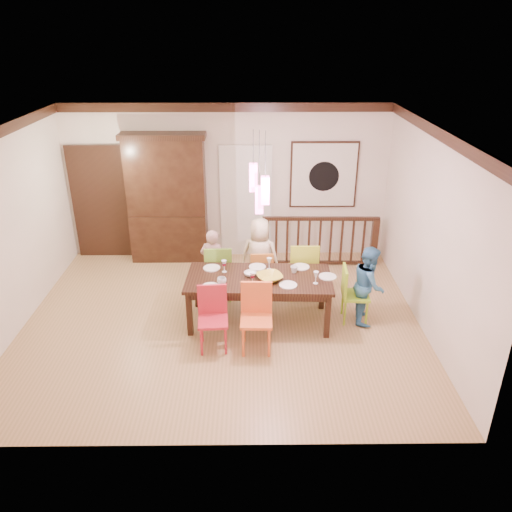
{
  "coord_description": "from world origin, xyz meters",
  "views": [
    {
      "loc": [
        0.45,
        -6.54,
        4.15
      ],
      "look_at": [
        0.52,
        0.25,
        0.98
      ],
      "focal_mm": 35.0,
      "sensor_mm": 36.0,
      "label": 1
    }
  ],
  "objects_px": {
    "china_hutch": "(167,199)",
    "balustrade": "(320,240)",
    "chair_far_left": "(219,267)",
    "person_far_left": "(213,263)",
    "person_far_mid": "(260,257)",
    "dining_table": "(259,282)",
    "person_end_right": "(369,285)",
    "chair_end_right": "(356,291)"
  },
  "relations": [
    {
      "from": "china_hutch",
      "to": "person_end_right",
      "type": "height_order",
      "value": "china_hutch"
    },
    {
      "from": "dining_table",
      "to": "person_far_left",
      "type": "relative_size",
      "value": 1.86
    },
    {
      "from": "dining_table",
      "to": "person_end_right",
      "type": "distance_m",
      "value": 1.65
    },
    {
      "from": "dining_table",
      "to": "person_far_mid",
      "type": "bearing_deg",
      "value": 90.56
    },
    {
      "from": "person_far_left",
      "to": "person_far_mid",
      "type": "distance_m",
      "value": 0.77
    },
    {
      "from": "person_far_mid",
      "to": "person_end_right",
      "type": "relative_size",
      "value": 1.09
    },
    {
      "from": "dining_table",
      "to": "balustrade",
      "type": "distance_m",
      "value": 2.28
    },
    {
      "from": "chair_far_left",
      "to": "chair_end_right",
      "type": "distance_m",
      "value": 2.22
    },
    {
      "from": "chair_far_left",
      "to": "balustrade",
      "type": "xyz_separation_m",
      "value": [
        1.8,
        1.2,
        -0.05
      ]
    },
    {
      "from": "china_hutch",
      "to": "person_end_right",
      "type": "relative_size",
      "value": 1.99
    },
    {
      "from": "dining_table",
      "to": "balustrade",
      "type": "xyz_separation_m",
      "value": [
        1.16,
        1.95,
        -0.17
      ]
    },
    {
      "from": "dining_table",
      "to": "person_far_mid",
      "type": "distance_m",
      "value": 0.91
    },
    {
      "from": "person_end_right",
      "to": "china_hutch",
      "type": "bearing_deg",
      "value": 64.78
    },
    {
      "from": "dining_table",
      "to": "balustrade",
      "type": "height_order",
      "value": "balustrade"
    },
    {
      "from": "china_hutch",
      "to": "person_far_mid",
      "type": "distance_m",
      "value": 2.26
    },
    {
      "from": "china_hutch",
      "to": "person_far_left",
      "type": "bearing_deg",
      "value": -57.84
    },
    {
      "from": "china_hutch",
      "to": "person_end_right",
      "type": "bearing_deg",
      "value": -34.47
    },
    {
      "from": "chair_end_right",
      "to": "person_far_left",
      "type": "distance_m",
      "value": 2.34
    },
    {
      "from": "dining_table",
      "to": "balustrade",
      "type": "relative_size",
      "value": 1.02
    },
    {
      "from": "balustrade",
      "to": "person_far_mid",
      "type": "distance_m",
      "value": 1.55
    },
    {
      "from": "china_hutch",
      "to": "balustrade",
      "type": "xyz_separation_m",
      "value": [
        2.83,
        -0.35,
        -0.71
      ]
    },
    {
      "from": "chair_end_right",
      "to": "balustrade",
      "type": "distance_m",
      "value": 1.96
    },
    {
      "from": "chair_far_left",
      "to": "balustrade",
      "type": "bearing_deg",
      "value": -147.77
    },
    {
      "from": "chair_far_left",
      "to": "chair_end_right",
      "type": "relative_size",
      "value": 1.09
    },
    {
      "from": "person_far_left",
      "to": "person_end_right",
      "type": "distance_m",
      "value": 2.51
    },
    {
      "from": "chair_end_right",
      "to": "person_end_right",
      "type": "height_order",
      "value": "person_end_right"
    },
    {
      "from": "dining_table",
      "to": "chair_end_right",
      "type": "height_order",
      "value": "chair_end_right"
    },
    {
      "from": "person_far_left",
      "to": "person_far_mid",
      "type": "height_order",
      "value": "person_far_mid"
    },
    {
      "from": "chair_far_left",
      "to": "person_far_mid",
      "type": "height_order",
      "value": "person_far_mid"
    },
    {
      "from": "dining_table",
      "to": "person_far_mid",
      "type": "relative_size",
      "value": 1.65
    },
    {
      "from": "balustrade",
      "to": "person_far_mid",
      "type": "bearing_deg",
      "value": -136.45
    },
    {
      "from": "dining_table",
      "to": "chair_far_left",
      "type": "distance_m",
      "value": 0.99
    },
    {
      "from": "chair_end_right",
      "to": "person_end_right",
      "type": "xyz_separation_m",
      "value": [
        0.19,
        0.01,
        0.1
      ]
    },
    {
      "from": "china_hutch",
      "to": "person_far_left",
      "type": "distance_m",
      "value": 1.85
    },
    {
      "from": "chair_end_right",
      "to": "china_hutch",
      "type": "distance_m",
      "value": 3.94
    },
    {
      "from": "person_far_left",
      "to": "person_end_right",
      "type": "xyz_separation_m",
      "value": [
        2.38,
        -0.8,
        0.02
      ]
    },
    {
      "from": "chair_far_left",
      "to": "person_far_left",
      "type": "xyz_separation_m",
      "value": [
        -0.1,
        0.07,
        0.03
      ]
    },
    {
      "from": "dining_table",
      "to": "person_far_left",
      "type": "bearing_deg",
      "value": 134.22
    },
    {
      "from": "dining_table",
      "to": "person_far_left",
      "type": "xyz_separation_m",
      "value": [
        -0.74,
        0.82,
        -0.08
      ]
    },
    {
      "from": "chair_far_left",
      "to": "person_far_left",
      "type": "bearing_deg",
      "value": -38.47
    },
    {
      "from": "chair_end_right",
      "to": "person_end_right",
      "type": "relative_size",
      "value": 0.73
    },
    {
      "from": "china_hutch",
      "to": "balustrade",
      "type": "height_order",
      "value": "china_hutch"
    }
  ]
}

